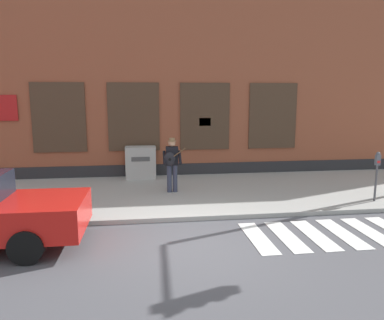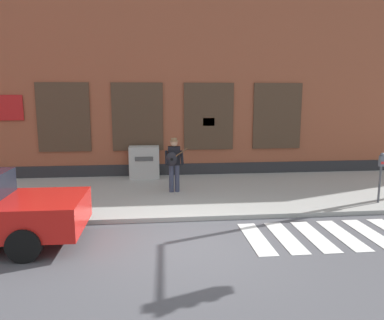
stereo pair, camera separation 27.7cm
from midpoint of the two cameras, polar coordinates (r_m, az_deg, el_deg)
ground_plane at (r=8.12m, az=-0.66°, el=-12.87°), size 160.00×160.00×0.00m
sidewalk at (r=11.93m, az=-3.05°, el=-5.10°), size 28.00×5.07×0.12m
building_backdrop at (r=16.07m, az=-4.55°, el=13.47°), size 28.00×4.06×8.32m
crosswalk at (r=9.69m, az=24.66°, el=-9.93°), size 5.78×1.90×0.01m
busker at (r=11.65m, az=-3.79°, el=-0.26°), size 0.71×0.53×1.71m
parking_meter at (r=11.83m, az=25.76°, el=-1.23°), size 0.13×0.11×1.44m
utility_box at (r=13.79m, az=-8.39°, el=-0.39°), size 1.09×0.60×1.18m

